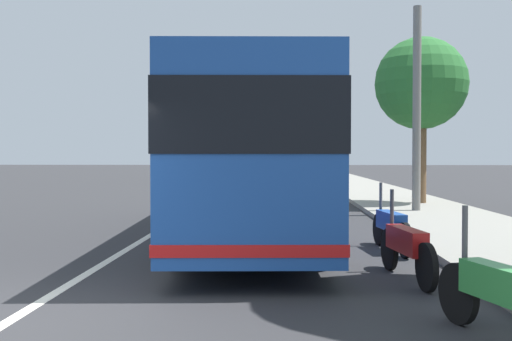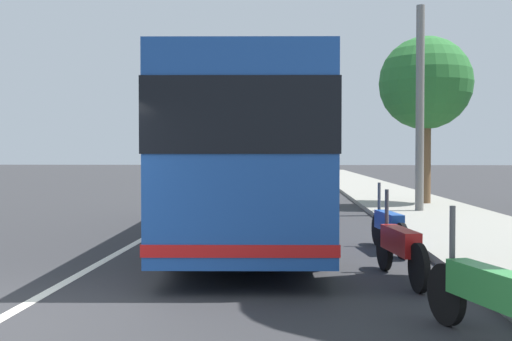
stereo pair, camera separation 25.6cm
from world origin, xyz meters
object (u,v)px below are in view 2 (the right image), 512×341
(car_behind_bus, at_px, (214,169))
(utility_pole, at_px, (420,111))
(motorcycle_angled, at_px, (389,226))
(roadside_tree_mid_block, at_px, (425,84))
(car_far_distant, at_px, (201,172))
(coach_bus, at_px, (249,152))
(motorcycle_by_tree, at_px, (400,247))
(motorcycle_far_end, at_px, (489,296))

(car_behind_bus, bearing_deg, utility_pole, 17.94)
(motorcycle_angled, relative_size, utility_pole, 0.35)
(utility_pole, bearing_deg, roadside_tree_mid_block, -15.06)
(utility_pole, bearing_deg, motorcycle_angled, 163.99)
(car_far_distant, bearing_deg, roadside_tree_mid_block, 30.37)
(car_far_distant, xyz_separation_m, car_behind_bus, (5.88, -0.11, 0.04))
(car_behind_bus, distance_m, roadside_tree_mid_block, 26.61)
(utility_pole, bearing_deg, coach_bus, 134.86)
(motorcycle_angled, bearing_deg, coach_bus, 43.60)
(car_behind_bus, bearing_deg, motorcycle_angled, 10.92)
(car_far_distant, bearing_deg, car_behind_bus, 179.14)
(motorcycle_by_tree, relative_size, motorcycle_angled, 1.00)
(motorcycle_by_tree, height_order, roadside_tree_mid_block, roadside_tree_mid_block)
(roadside_tree_mid_block, bearing_deg, coach_bus, 144.11)
(coach_bus, xyz_separation_m, motorcycle_angled, (-2.26, -2.78, -1.40))
(coach_bus, height_order, motorcycle_angled, coach_bus)
(motorcycle_far_end, relative_size, car_behind_bus, 0.52)
(coach_bus, bearing_deg, motorcycle_far_end, -163.46)
(coach_bus, distance_m, roadside_tree_mid_block, 9.85)
(motorcycle_by_tree, bearing_deg, car_far_distant, 5.79)
(car_far_distant, relative_size, car_behind_bus, 0.98)
(car_behind_bus, distance_m, utility_pole, 28.93)
(motorcycle_far_end, distance_m, motorcycle_by_tree, 3.03)
(coach_bus, relative_size, car_far_distant, 3.18)
(motorcycle_by_tree, relative_size, utility_pole, 0.35)
(motorcycle_far_end, height_order, motorcycle_angled, motorcycle_far_end)
(motorcycle_angled, distance_m, roadside_tree_mid_block, 11.07)
(utility_pole, bearing_deg, motorcycle_far_end, 171.17)
(car_behind_bus, relative_size, utility_pole, 0.64)
(coach_bus, relative_size, motorcycle_by_tree, 5.72)
(motorcycle_by_tree, relative_size, roadside_tree_mid_block, 0.37)
(motorcycle_angled, bearing_deg, roadside_tree_mid_block, -23.05)
(motorcycle_far_end, xyz_separation_m, motorcycle_angled, (5.68, 0.04, -0.01))
(motorcycle_far_end, height_order, motorcycle_by_tree, same)
(coach_bus, distance_m, motorcycle_by_tree, 5.71)
(roadside_tree_mid_block, bearing_deg, motorcycle_by_tree, 166.35)
(car_behind_bus, height_order, utility_pole, utility_pole)
(motorcycle_by_tree, bearing_deg, motorcycle_angled, -13.49)
(motorcycle_by_tree, height_order, motorcycle_angled, motorcycle_by_tree)
(car_behind_bus, bearing_deg, motorcycle_far_end, 9.21)
(car_behind_bus, bearing_deg, motorcycle_by_tree, 9.64)
(motorcycle_by_tree, relative_size, car_behind_bus, 0.55)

